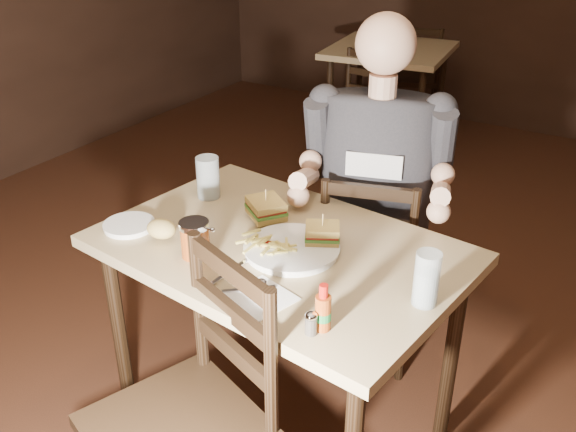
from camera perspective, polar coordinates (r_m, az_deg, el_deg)
The scene contains 24 objects.
room_shell at distance 1.90m, azimuth 8.56°, elevation 15.25°, with size 7.00×7.00×7.00m.
main_table at distance 2.09m, azimuth -0.72°, elevation -4.60°, with size 1.23×0.90×0.77m.
bg_table at distance 4.68m, azimuth 9.01°, elevation 13.53°, with size 0.89×0.89×0.77m.
chair_far at distance 2.62m, azimuth 7.36°, elevation -4.15°, with size 0.40×0.43×0.86m, color black, non-canonical shape.
chair_near at distance 1.87m, azimuth -9.91°, elevation -18.17°, with size 0.43×0.47×0.94m, color black, non-canonical shape.
bg_chair_far at distance 5.25m, azimuth 11.23°, elevation 11.93°, with size 0.39×0.43×0.84m, color black, non-canonical shape.
bg_chair_near at distance 4.28m, azimuth 5.80°, elevation 8.60°, with size 0.38×0.42×0.82m, color black, non-canonical shape.
diner at distance 2.35m, azimuth 7.92°, elevation 5.63°, with size 0.56×0.44×0.97m, color #2E2C30, non-canonical shape.
dinner_plate at distance 2.00m, azimuth 0.33°, elevation -3.03°, with size 0.29×0.29×0.02m, color white.
sandwich_left at distance 2.16m, azimuth -1.98°, elevation 1.26°, with size 0.13×0.11×0.11m, color tan, non-canonical shape.
sandwich_right at distance 2.00m, azimuth 3.08°, elevation -1.16°, with size 0.11×0.09×0.09m, color tan, non-canonical shape.
fries_pile at distance 1.99m, azimuth -2.02°, elevation -2.36°, with size 0.22×0.16×0.04m, color #DECD61, non-canonical shape.
ketchup_dollop at distance 2.00m, azimuth -1.98°, elevation -2.52°, with size 0.05×0.05×0.01m, color maroon.
glass_left at distance 2.34m, azimuth -7.13°, elevation 3.42°, with size 0.08×0.08×0.15m, color silver.
glass_right at distance 1.77m, azimuth 12.22°, elevation -5.47°, with size 0.07×0.07×0.16m, color silver.
hot_sauce at distance 1.65m, azimuth 3.14°, elevation -8.10°, with size 0.04×0.04×0.14m, color #8E3910, non-canonical shape.
salt_shaker at distance 1.78m, azimuth -2.36°, elevation -6.59°, with size 0.03×0.03×0.06m, color white, non-canonical shape.
pepper_shaker at distance 1.65m, azimuth 2.07°, elevation -9.55°, with size 0.03×0.03×0.06m, color #38332D, non-canonical shape.
syrup_dispenser at distance 1.98m, azimuth -8.27°, elevation -2.03°, with size 0.09×0.09×0.12m, color #8E3910, non-canonical shape.
napkin at distance 1.80m, azimuth -2.43°, elevation -7.23°, with size 0.16×0.15×0.00m, color white.
knife at distance 1.91m, azimuth -5.04°, elevation -4.86°, with size 0.01×0.21×0.00m, color silver.
fork at distance 1.82m, azimuth -3.51°, elevation -6.49°, with size 0.01×0.15×0.00m, color silver.
side_plate at distance 2.20m, azimuth -13.94°, elevation -0.88°, with size 0.17×0.17×0.01m, color white.
bread_roll at distance 2.09m, azimuth -11.19°, elevation -1.12°, with size 0.10×0.08×0.06m, color tan.
Camera 1 is at (0.72, -1.71, 1.80)m, focal length 40.00 mm.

